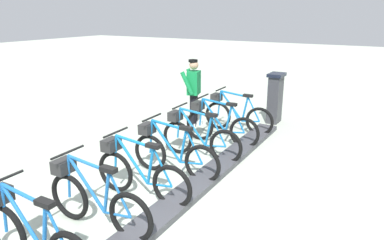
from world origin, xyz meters
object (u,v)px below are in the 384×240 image
(bike_docked_5, at_px, (94,199))
(bike_docked_6, at_px, (32,236))
(bike_docked_3, at_px, (171,152))
(bike_docked_0, at_px, (235,114))
(worker_near_rack, at_px, (193,90))
(payment_kiosk, at_px, (275,97))
(bike_docked_2, at_px, (197,137))
(bike_docked_1, at_px, (218,124))
(bike_docked_4, at_px, (138,172))

(bike_docked_5, distance_m, bike_docked_6, 0.92)
(bike_docked_3, bearing_deg, bike_docked_0, -90.00)
(bike_docked_6, xyz_separation_m, worker_near_rack, (1.08, -5.42, 0.48))
(payment_kiosk, xyz_separation_m, bike_docked_2, (0.57, 3.04, -0.24))
(payment_kiosk, bearing_deg, bike_docked_3, 81.80)
(bike_docked_1, xyz_separation_m, bike_docked_6, (0.00, 4.61, 0.00))
(bike_docked_2, bearing_deg, bike_docked_3, 90.00)
(bike_docked_1, bearing_deg, bike_docked_0, -90.00)
(bike_docked_2, bearing_deg, worker_near_rack, -58.04)
(bike_docked_0, distance_m, bike_docked_6, 5.53)
(payment_kiosk, height_order, bike_docked_0, payment_kiosk)
(bike_docked_1, bearing_deg, payment_kiosk, -105.08)
(bike_docked_3, xyz_separation_m, worker_near_rack, (1.08, -2.65, 0.48))
(bike_docked_0, relative_size, bike_docked_3, 1.00)
(bike_docked_5, bearing_deg, bike_docked_4, -90.00)
(payment_kiosk, distance_m, worker_near_rack, 2.12)
(bike_docked_1, bearing_deg, bike_docked_5, 90.00)
(bike_docked_3, bearing_deg, worker_near_rack, -67.85)
(payment_kiosk, relative_size, bike_docked_2, 0.74)
(bike_docked_0, xyz_separation_m, bike_docked_4, (0.00, 3.69, 0.00))
(bike_docked_6, bearing_deg, worker_near_rack, -78.73)
(bike_docked_1, height_order, worker_near_rack, worker_near_rack)
(bike_docked_2, bearing_deg, bike_docked_6, 90.00)
(bike_docked_2, bearing_deg, bike_docked_1, -90.00)
(bike_docked_4, relative_size, bike_docked_5, 1.00)
(bike_docked_3, bearing_deg, payment_kiosk, -98.20)
(bike_docked_2, xyz_separation_m, bike_docked_3, (0.00, 0.92, 0.00))
(bike_docked_0, xyz_separation_m, bike_docked_5, (0.00, 4.61, 0.00))
(payment_kiosk, distance_m, bike_docked_1, 2.21)
(bike_docked_3, distance_m, bike_docked_5, 1.84)
(payment_kiosk, distance_m, bike_docked_4, 4.93)
(bike_docked_1, xyz_separation_m, worker_near_rack, (1.08, -0.81, 0.48))
(bike_docked_4, bearing_deg, bike_docked_1, -90.00)
(bike_docked_2, height_order, worker_near_rack, worker_near_rack)
(payment_kiosk, xyz_separation_m, worker_near_rack, (1.65, 1.31, 0.24))
(bike_docked_4, distance_m, worker_near_rack, 3.77)
(payment_kiosk, bearing_deg, bike_docked_5, 84.38)
(bike_docked_6, height_order, worker_near_rack, worker_near_rack)
(bike_docked_1, relative_size, worker_near_rack, 1.04)
(bike_docked_6, relative_size, worker_near_rack, 1.04)
(bike_docked_0, bearing_deg, payment_kiosk, -115.47)
(bike_docked_0, relative_size, bike_docked_2, 1.00)
(bike_docked_4, distance_m, bike_docked_5, 0.92)
(bike_docked_2, relative_size, worker_near_rack, 1.04)
(bike_docked_3, height_order, bike_docked_6, same)
(bike_docked_1, height_order, bike_docked_6, same)
(bike_docked_4, height_order, bike_docked_6, same)
(bike_docked_5, bearing_deg, bike_docked_6, 90.00)
(bike_docked_1, bearing_deg, bike_docked_6, 90.00)
(bike_docked_2, distance_m, bike_docked_5, 2.77)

